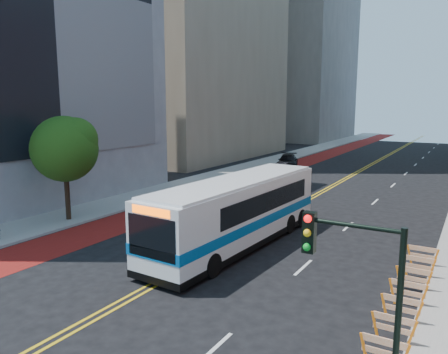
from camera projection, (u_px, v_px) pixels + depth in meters
ground at (140, 293)px, 17.81m from camera, size 160.00×160.00×0.00m
sidewalk_left at (236, 171)px, 49.29m from camera, size 4.00×140.00×0.15m
bus_lane_paint at (268, 174)px, 47.35m from camera, size 3.60×140.00×0.01m
center_line_inner at (340, 181)px, 43.40m from camera, size 0.14×140.00×0.01m
center_line_outer at (344, 181)px, 43.22m from camera, size 0.14×140.00×0.01m
lane_dashes at (406, 173)px, 47.72m from camera, size 0.14×98.20×0.01m
construction_barriers at (405, 298)px, 15.82m from camera, size 1.42×10.91×1.00m
street_tree at (66, 146)px, 27.73m from camera, size 4.20×4.20×6.70m
traffic_signal at (357, 285)px, 9.50m from camera, size 2.21×0.34×5.07m
transit_bus at (239, 211)px, 23.41m from camera, size 3.61×13.52×3.68m
car_a at (250, 178)px, 40.50m from camera, size 1.71×4.15×1.41m
car_b at (283, 168)px, 47.47m from camera, size 1.84×4.04×1.28m
car_c at (288, 161)px, 51.51m from camera, size 3.98×5.98×1.61m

